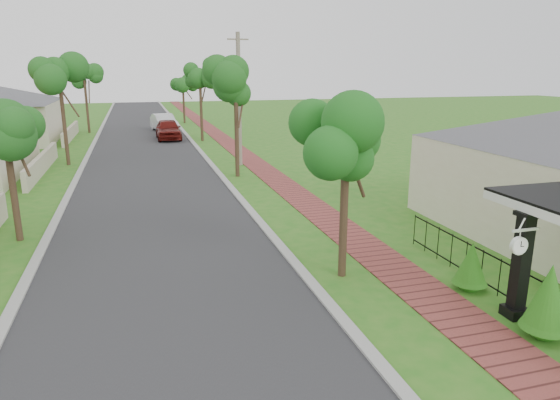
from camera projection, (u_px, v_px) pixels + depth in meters
name	position (u px, v px, depth m)	size (l,w,h in m)	color
ground	(314.00, 323.00, 11.21)	(160.00, 160.00, 0.00)	#29701A
road	(148.00, 167.00, 28.97)	(7.00, 120.00, 0.02)	#28282B
kerb_right	(210.00, 164.00, 29.96)	(0.30, 120.00, 0.10)	#9E9E99
kerb_left	(81.00, 170.00, 27.99)	(0.30, 120.00, 0.10)	#9E9E99
sidewalk	(253.00, 162.00, 30.66)	(1.50, 120.00, 0.03)	brown
porch_post	(520.00, 271.00, 11.22)	(0.48, 0.48, 2.52)	black
picket_fence	(500.00, 276.00, 12.39)	(0.03, 8.02, 1.00)	black
street_trees	(142.00, 84.00, 34.21)	(10.70, 37.65, 5.89)	#382619
hedge_row	(543.00, 301.00, 10.50)	(0.89, 4.95, 1.90)	#255E12
parked_car_red	(168.00, 129.00, 40.12)	(1.89, 4.69, 1.60)	#5E110E
parked_car_white	(164.00, 123.00, 45.23)	(1.64, 4.72, 1.55)	silver
near_tree	(346.00, 142.00, 12.84)	(1.82, 1.82, 4.68)	#382619
utility_pole	(239.00, 100.00, 28.60)	(1.20, 0.24, 7.52)	gray
station_clock	(519.00, 244.00, 10.50)	(0.66, 0.13, 0.56)	white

